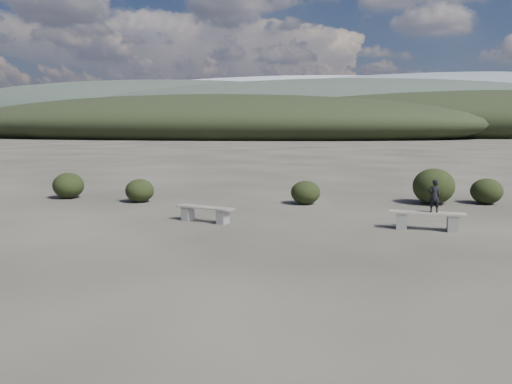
# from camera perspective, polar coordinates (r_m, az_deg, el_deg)

# --- Properties ---
(ground) EXTENTS (1200.00, 1200.00, 0.00)m
(ground) POSITION_cam_1_polar(r_m,az_deg,el_deg) (10.12, -3.53, -8.87)
(ground) COLOR #302C25
(ground) RESTS_ON ground
(bench_left) EXTENTS (1.88, 0.93, 0.46)m
(bench_left) POSITION_cam_1_polar(r_m,az_deg,el_deg) (14.89, -5.86, -2.36)
(bench_left) COLOR slate
(bench_left) RESTS_ON ground
(bench_right) EXTENTS (2.03, 0.63, 0.50)m
(bench_right) POSITION_cam_1_polar(r_m,az_deg,el_deg) (14.46, 18.95, -2.96)
(bench_right) COLOR slate
(bench_right) RESTS_ON ground
(seated_person) EXTENTS (0.37, 0.28, 0.91)m
(seated_person) POSITION_cam_1_polar(r_m,az_deg,el_deg) (14.37, 19.69, -0.43)
(seated_person) COLOR black
(seated_person) RESTS_ON bench_right
(shrub_a) EXTENTS (1.06, 1.06, 0.86)m
(shrub_a) POSITION_cam_1_polar(r_m,az_deg,el_deg) (19.03, -13.15, 0.16)
(shrub_a) COLOR black
(shrub_a) RESTS_ON ground
(shrub_c) EXTENTS (1.07, 1.07, 0.85)m
(shrub_c) POSITION_cam_1_polar(r_m,az_deg,el_deg) (18.14, 5.68, -0.05)
(shrub_c) COLOR black
(shrub_c) RESTS_ON ground
(shrub_d) EXTENTS (1.48, 1.48, 1.30)m
(shrub_d) POSITION_cam_1_polar(r_m,az_deg,el_deg) (19.18, 19.64, 0.62)
(shrub_d) COLOR black
(shrub_d) RESTS_ON ground
(shrub_e) EXTENTS (1.12, 1.12, 0.93)m
(shrub_e) POSITION_cam_1_polar(r_m,az_deg,el_deg) (19.95, 24.85, 0.09)
(shrub_e) COLOR black
(shrub_e) RESTS_ON ground
(shrub_f) EXTENTS (1.18, 1.18, 1.00)m
(shrub_f) POSITION_cam_1_polar(r_m,az_deg,el_deg) (20.84, -20.65, 0.70)
(shrub_f) COLOR black
(shrub_f) RESTS_ON ground
(mountain_ridges) EXTENTS (500.00, 400.00, 56.00)m
(mountain_ridges) POSITION_cam_1_polar(r_m,az_deg,el_deg) (348.73, 7.86, 9.07)
(mountain_ridges) COLOR black
(mountain_ridges) RESTS_ON ground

